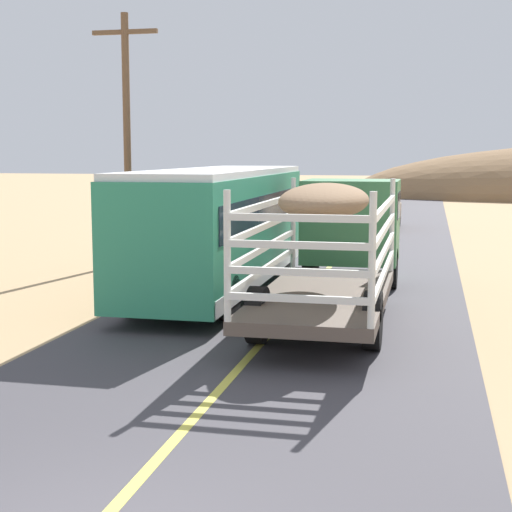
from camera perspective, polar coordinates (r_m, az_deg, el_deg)
The scene contains 4 objects.
livestock_truck at distance 18.84m, azimuth 6.37°, elevation 1.94°, with size 2.53×9.70×3.02m.
bus at distance 19.99m, azimuth -2.70°, elevation 2.17°, with size 2.54×10.00×3.21m.
car_far at distance 37.59m, azimuth 9.09°, elevation 3.63°, with size 1.90×4.62×1.93m.
power_pole_mid at distance 25.82m, azimuth -9.49°, elevation 9.05°, with size 2.20×0.24×8.08m.
Camera 1 is at (3.08, -6.12, 3.64)m, focal length 54.25 mm.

